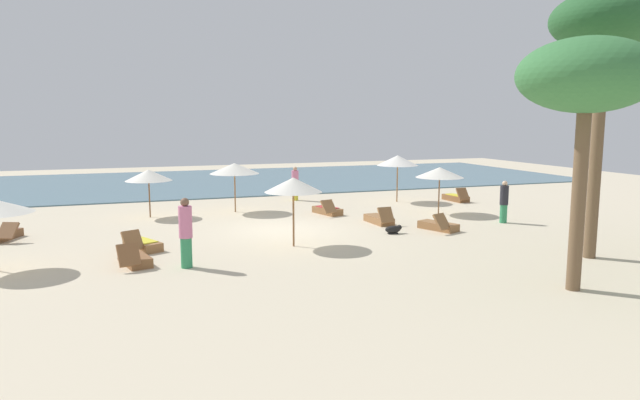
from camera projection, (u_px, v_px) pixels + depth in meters
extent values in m
plane|color=beige|center=(282.00, 230.00, 21.10)|extent=(60.00, 60.00, 0.00)
cube|color=slate|center=(212.00, 181.00, 36.96)|extent=(48.00, 16.00, 0.06)
cylinder|color=olive|center=(397.00, 179.00, 28.02)|extent=(0.06, 0.06, 2.25)
cone|color=white|center=(398.00, 160.00, 27.88)|extent=(2.02, 2.02, 0.50)
cylinder|color=olive|center=(235.00, 188.00, 24.96)|extent=(0.06, 0.06, 2.11)
cone|color=silver|center=(234.00, 168.00, 24.84)|extent=(2.16, 2.16, 0.46)
cylinder|color=brown|center=(149.00, 194.00, 23.64)|extent=(0.06, 0.06, 1.95)
cone|color=silver|center=(149.00, 175.00, 23.53)|extent=(1.91, 1.91, 0.46)
cylinder|color=brown|center=(293.00, 213.00, 18.24)|extent=(0.06, 0.06, 2.19)
cone|color=silver|center=(293.00, 185.00, 18.11)|extent=(1.85, 1.85, 0.47)
cylinder|color=brown|center=(439.00, 191.00, 24.48)|extent=(0.05, 0.05, 1.97)
cone|color=silver|center=(440.00, 172.00, 24.36)|extent=(2.06, 2.06, 0.44)
cube|color=olive|center=(438.00, 226.00, 21.07)|extent=(1.11, 1.62, 0.28)
cube|color=olive|center=(442.00, 222.00, 20.34)|extent=(0.69, 0.61, 0.57)
cube|color=brown|center=(3.00, 236.00, 19.34)|extent=(1.15, 1.61, 0.28)
cube|color=brown|center=(8.00, 231.00, 18.80)|extent=(0.72, 0.69, 0.52)
cube|color=#D17299|center=(2.00, 231.00, 19.32)|extent=(0.89, 1.17, 0.03)
cube|color=olive|center=(327.00, 211.00, 24.57)|extent=(0.99, 1.61, 0.28)
cube|color=olive|center=(329.00, 207.00, 23.84)|extent=(0.68, 0.61, 0.55)
cube|color=#BF3338|center=(327.00, 207.00, 24.55)|extent=(0.78, 1.15, 0.03)
cube|color=olive|center=(143.00, 245.00, 17.91)|extent=(1.20, 1.61, 0.28)
cube|color=olive|center=(132.00, 241.00, 17.18)|extent=(0.68, 0.59, 0.60)
cube|color=yellow|center=(143.00, 240.00, 17.89)|extent=(0.92, 1.17, 0.03)
cube|color=olive|center=(379.00, 220.00, 22.41)|extent=(0.68, 1.53, 0.28)
cube|color=olive|center=(386.00, 215.00, 21.71)|extent=(0.59, 0.43, 0.59)
cube|color=brown|center=(456.00, 198.00, 28.45)|extent=(0.72, 1.54, 0.28)
cube|color=brown|center=(463.00, 194.00, 27.74)|extent=(0.60, 0.46, 0.58)
cube|color=yellow|center=(456.00, 195.00, 28.43)|extent=(0.59, 1.09, 0.03)
cube|color=brown|center=(135.00, 259.00, 16.12)|extent=(0.94, 1.60, 0.28)
cube|color=brown|center=(129.00, 255.00, 15.39)|extent=(0.65, 0.53, 0.59)
cylinder|color=#338C59|center=(503.00, 214.00, 22.47)|extent=(0.37, 0.37, 0.72)
cylinder|color=#26262D|center=(504.00, 195.00, 22.36)|extent=(0.43, 0.43, 0.75)
sphere|color=beige|center=(505.00, 183.00, 22.30)|extent=(0.20, 0.20, 0.20)
cylinder|color=#338C59|center=(186.00, 253.00, 15.71)|extent=(0.34, 0.34, 0.85)
cylinder|color=#D17299|center=(185.00, 222.00, 15.58)|extent=(0.41, 0.41, 0.88)
sphere|color=brown|center=(185.00, 202.00, 15.50)|extent=(0.24, 0.24, 0.24)
cylinder|color=yellow|center=(295.00, 193.00, 28.61)|extent=(0.39, 0.39, 0.73)
cylinder|color=#D17299|center=(295.00, 178.00, 28.51)|extent=(0.46, 0.46, 0.77)
sphere|color=tan|center=(295.00, 169.00, 28.44)|extent=(0.21, 0.21, 0.21)
cylinder|color=brown|center=(596.00, 151.00, 16.46)|extent=(0.35, 0.35, 6.30)
ellipsoid|color=#285B2D|center=(605.00, 20.00, 15.94)|extent=(3.03, 3.03, 1.67)
cylinder|color=brown|center=(579.00, 197.00, 13.42)|extent=(0.33, 0.33, 4.53)
ellipsoid|color=#38753D|center=(587.00, 75.00, 13.02)|extent=(3.16, 3.16, 1.74)
cube|color=black|center=(393.00, 233.00, 20.36)|extent=(0.36, 0.21, 0.04)
ellipsoid|color=black|center=(393.00, 229.00, 20.34)|extent=(0.60, 0.30, 0.26)
sphere|color=black|center=(399.00, 227.00, 20.44)|extent=(0.18, 0.18, 0.18)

